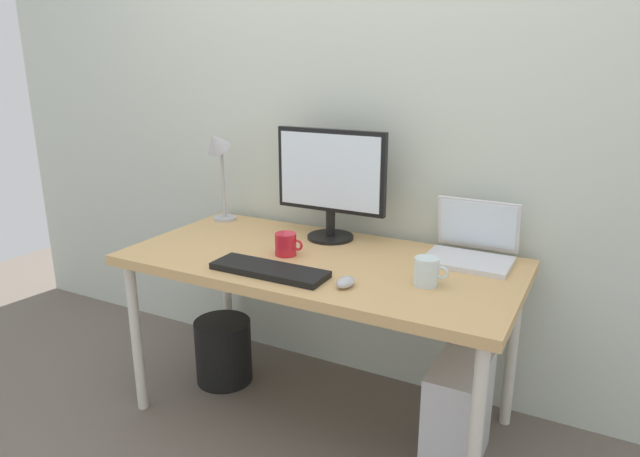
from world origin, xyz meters
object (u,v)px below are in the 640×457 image
Objects in this scene: glass_cup at (427,271)px; keyboard at (269,270)px; desk_lamp at (218,156)px; wastebasket at (223,351)px; mouse at (346,282)px; desk at (320,271)px; monitor at (330,178)px; computer_tower at (458,414)px; laptop at (472,245)px; coffee_mug at (286,244)px.

keyboard is at bearing -163.59° from glass_cup.
desk_lamp is 0.91m from wastebasket.
desk_lamp reaches higher than glass_cup.
mouse is (0.30, 0.01, 0.01)m from keyboard.
desk is 0.32m from mouse.
monitor reaches higher than computer_tower.
keyboard reaches higher than desk.
desk_lamp reaches higher than mouse.
desk_lamp is 1.04m from mouse.
laptop is at bearing 56.86° from mouse.
coffee_mug reaches higher than mouse.
mouse is (0.22, -0.22, 0.07)m from desk.
desk_lamp is 0.81m from keyboard.
desk_lamp reaches higher than computer_tower.
desk_lamp is at bearing 160.08° from desk.
desk is at bearing 170.60° from glass_cup.
wastebasket is at bearing -56.29° from desk_lamp.
computer_tower is 1.12m from wastebasket.
desk_lamp is (-0.67, 0.24, 0.37)m from desk.
desk_lamp is at bearing 179.94° from monitor.
laptop is at bearing 1.65° from monitor.
monitor is at bearing 24.50° from wastebasket.
desk is at bearing 177.11° from computer_tower.
keyboard is 0.87m from computer_tower.
monitor is 0.60m from mouse.
laptop is 0.76× the size of computer_tower.
monitor is at bearing 149.23° from glass_cup.
monitor reaches higher than mouse.
laptop is 0.73× the size of keyboard.
monitor is 4.13× the size of glass_cup.
glass_cup reaches higher than desk.
computer_tower is (0.13, 0.05, -0.55)m from glass_cup.
coffee_mug reaches higher than desk.
desk is at bearing 70.06° from keyboard.
keyboard is at bearing -163.13° from computer_tower.
wastebasket is at bearing 176.67° from computer_tower.
coffee_mug is at bearing -156.33° from laptop.
desk is at bearing 134.32° from mouse.
monitor is at bearing 78.11° from coffee_mug.
wastebasket is at bearing 148.86° from keyboard.
keyboard is at bearing -177.44° from mouse.
wastebasket is at bearing 170.31° from coffee_mug.
laptop is 3.56× the size of mouse.
monitor is at bearing 107.88° from desk.
desk is 0.26m from keyboard.
desk_lamp is (-0.59, 0.00, 0.05)m from monitor.
wastebasket is at bearing 161.07° from mouse.
laptop is (0.53, 0.26, 0.11)m from desk.
glass_cup reaches higher than computer_tower.
coffee_mug is (-0.06, -0.27, -0.22)m from monitor.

